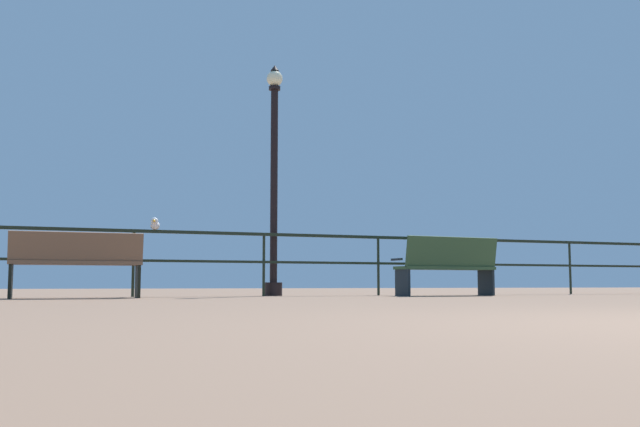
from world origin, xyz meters
The scene contains 5 objects.
pier_railing centered at (0.00, 9.22, 0.76)m, with size 24.75×0.05×1.02m.
bench_near_left centered at (-2.92, 8.33, 0.52)m, with size 1.73×0.63×0.89m.
bench_near_right centered at (2.90, 8.32, 0.53)m, with size 1.76×0.70×0.96m.
lamppost_center centered at (0.24, 9.45, 1.98)m, with size 0.29×0.29×3.90m.
seagull_on_rail centered at (-1.75, 9.20, 1.10)m, with size 0.20×0.38×0.18m.
Camera 1 is at (-3.52, -2.03, 0.19)m, focal length 40.80 mm.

